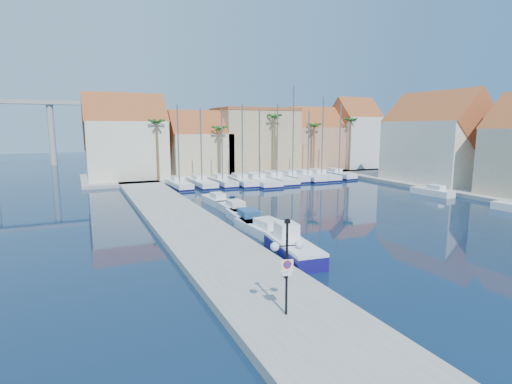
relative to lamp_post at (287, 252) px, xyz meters
The scene contains 33 objects.
ground 11.27m from the lamp_post, 28.88° to the left, with size 260.00×260.00×0.00m, color black.
quay_west 18.96m from the lamp_post, 88.71° to the left, with size 6.00×77.00×0.50m, color gray.
shore_north 56.72m from the lamp_post, 69.94° to the left, with size 54.00×16.00×0.50m, color gray.
shore_east 46.19m from the lamp_post, 25.99° to the left, with size 12.00×60.00×0.50m, color gray.
lamp_post is the anchor object (origin of this frame).
bollard 5.00m from the lamp_post, 61.34° to the left, with size 0.20×0.20×0.50m, color black.
fishing_boat 9.76m from the lamp_post, 58.77° to the left, with size 2.69×6.31×2.14m.
motorboat_west_0 15.24m from the lamp_post, 67.98° to the left, with size 2.66×7.06×1.40m.
motorboat_west_1 19.16m from the lamp_post, 72.28° to the left, with size 2.63×6.77×1.40m.
motorboat_west_2 23.60m from the lamp_post, 74.46° to the left, with size 2.12×6.16×1.40m.
motorboat_west_3 28.51m from the lamp_post, 77.48° to the left, with size 1.97×5.48×1.40m.
motorboat_east_1 40.15m from the lamp_post, 33.41° to the left, with size 2.22×5.60×1.40m.
sailboat_0 42.01m from the lamp_post, 82.91° to the left, with size 2.44×8.22×11.74m.
sailboat_1 42.78m from the lamp_post, 78.45° to the left, with size 2.55×9.14×11.28m.
sailboat_2 43.36m from the lamp_post, 74.31° to the left, with size 2.35×8.52×11.24m.
sailboat_3 43.73m from the lamp_post, 70.31° to the left, with size 3.07×9.55×11.90m.
sailboat_4 44.25m from the lamp_post, 67.04° to the left, with size 3.54×11.89×11.28m.
sailboat_5 46.26m from the lamp_post, 63.52° to the left, with size 3.16×11.17×12.12m.
sailboat_6 48.03m from the lamp_post, 60.40° to the left, with size 2.27×8.39×14.98m.
sailboat_7 49.41m from the lamp_post, 57.53° to the left, with size 2.90×9.65×11.20m.
sailboat_8 51.03m from the lamp_post, 54.98° to the left, with size 3.12×9.82×13.45m.
sailboat_9 52.95m from the lamp_post, 51.86° to the left, with size 2.25×8.35×12.43m.
building_0 52.30m from the lamp_post, 90.64° to the left, with size 12.30×9.00×13.50m.
building_1 53.47m from the lamp_post, 77.66° to the left, with size 10.30×8.00×11.00m.
building_2 57.80m from the lamp_post, 67.15° to the left, with size 14.20×10.20×11.50m.
building_3 62.57m from the lamp_post, 56.60° to the left, with size 10.30×8.00×12.00m.
building_4 67.23m from the lamp_post, 49.70° to the left, with size 8.30×8.00×14.00m.
building_6 50.78m from the lamp_post, 35.18° to the left, with size 9.00×14.30×13.50m.
palm_0 47.67m from the lamp_post, 85.85° to the left, with size 2.60×2.60×10.15m.
palm_1 49.30m from the lamp_post, 74.13° to the left, with size 2.60×2.60×9.15m.
palm_2 53.11m from the lamp_post, 63.61° to the left, with size 2.60×2.60×11.15m.
palm_3 56.94m from the lamp_post, 56.35° to the left, with size 2.60×2.60×9.65m.
palm_4 61.80m from the lamp_post, 50.13° to the left, with size 2.60×2.60×10.65m.
Camera 1 is at (-17.50, -19.77, 8.76)m, focal length 28.00 mm.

